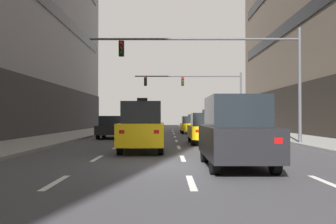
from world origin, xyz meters
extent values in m
plane|color=#424247|center=(0.00, 0.00, 0.00)|extent=(120.00, 120.00, 0.00)
cube|color=silver|center=(-3.12, -3.00, 0.00)|extent=(0.16, 2.00, 0.01)
cube|color=silver|center=(-3.12, 2.00, 0.00)|extent=(0.16, 2.00, 0.01)
cube|color=silver|center=(-3.12, 7.00, 0.00)|extent=(0.16, 2.00, 0.01)
cube|color=silver|center=(-3.12, 12.00, 0.00)|extent=(0.16, 2.00, 0.01)
cube|color=silver|center=(-3.12, 17.00, 0.00)|extent=(0.16, 2.00, 0.01)
cube|color=silver|center=(-3.12, 22.00, 0.00)|extent=(0.16, 2.00, 0.01)
cube|color=silver|center=(-3.12, 27.00, 0.00)|extent=(0.16, 2.00, 0.01)
cube|color=silver|center=(-3.12, 32.00, 0.00)|extent=(0.16, 2.00, 0.01)
cube|color=silver|center=(0.00, -3.00, 0.00)|extent=(0.16, 2.00, 0.01)
cube|color=silver|center=(0.00, 2.00, 0.00)|extent=(0.16, 2.00, 0.01)
cube|color=silver|center=(0.00, 7.00, 0.00)|extent=(0.16, 2.00, 0.01)
cube|color=silver|center=(0.00, 12.00, 0.00)|extent=(0.16, 2.00, 0.01)
cube|color=silver|center=(0.00, 17.00, 0.00)|extent=(0.16, 2.00, 0.01)
cube|color=silver|center=(0.00, 22.00, 0.00)|extent=(0.16, 2.00, 0.01)
cube|color=silver|center=(0.00, 27.00, 0.00)|extent=(0.16, 2.00, 0.01)
cube|color=silver|center=(0.00, 32.00, 0.00)|extent=(0.16, 2.00, 0.01)
cube|color=silver|center=(3.12, -3.00, 0.00)|extent=(0.16, 2.00, 0.01)
cube|color=silver|center=(3.12, 2.00, 0.00)|extent=(0.16, 2.00, 0.01)
cube|color=silver|center=(3.12, 7.00, 0.00)|extent=(0.16, 2.00, 0.01)
cube|color=silver|center=(3.12, 12.00, 0.00)|extent=(0.16, 2.00, 0.01)
cube|color=silver|center=(3.12, 17.00, 0.00)|extent=(0.16, 2.00, 0.01)
cube|color=silver|center=(3.12, 22.00, 0.00)|extent=(0.16, 2.00, 0.01)
cube|color=silver|center=(3.12, 27.00, 0.00)|extent=(0.16, 2.00, 0.01)
cube|color=silver|center=(3.12, 32.00, 0.00)|extent=(0.16, 2.00, 0.01)
cylinder|color=black|center=(0.69, 0.91, 0.33)|extent=(0.22, 0.66, 0.66)
cylinder|color=black|center=(2.28, 0.91, 0.33)|extent=(0.22, 0.66, 0.66)
cylinder|color=black|center=(0.68, -1.78, 0.33)|extent=(0.22, 0.66, 0.66)
cylinder|color=black|center=(2.28, -1.78, 0.33)|extent=(0.22, 0.66, 0.66)
cube|color=black|center=(1.48, -0.44, 0.78)|extent=(1.84, 4.40, 0.90)
cube|color=black|center=(1.48, -0.44, 1.68)|extent=(1.60, 2.60, 0.90)
cube|color=white|center=(0.84, 1.72, 0.94)|extent=(0.20, 0.08, 0.14)
cube|color=red|center=(0.84, -2.59, 0.94)|extent=(0.20, 0.08, 0.14)
cube|color=white|center=(2.13, 1.72, 0.94)|extent=(0.20, 0.08, 0.14)
cube|color=red|center=(2.12, -2.59, 0.94)|extent=(0.20, 0.08, 0.14)
cylinder|color=black|center=(0.75, 24.39, 0.32)|extent=(0.21, 0.63, 0.63)
cylinder|color=black|center=(2.29, 24.40, 0.32)|extent=(0.21, 0.63, 0.63)
cylinder|color=black|center=(0.77, 21.81, 0.32)|extent=(0.21, 0.63, 0.63)
cylinder|color=black|center=(2.30, 21.81, 0.32)|extent=(0.21, 0.63, 0.63)
cube|color=yellow|center=(1.53, 23.10, 0.62)|extent=(1.79, 4.23, 0.61)
cube|color=black|center=(1.53, 22.91, 1.26)|extent=(1.54, 1.83, 0.65)
cube|color=white|center=(0.90, 25.17, 0.73)|extent=(0.19, 0.08, 0.13)
cube|color=red|center=(0.92, 21.03, 0.73)|extent=(0.19, 0.08, 0.13)
cube|color=white|center=(2.13, 25.18, 0.73)|extent=(0.19, 0.08, 0.13)
cube|color=red|center=(2.16, 21.04, 0.73)|extent=(0.19, 0.08, 0.13)
cube|color=black|center=(1.53, 22.91, 1.67)|extent=(0.42, 0.19, 0.17)
cylinder|color=black|center=(0.79, 10.93, 0.35)|extent=(0.23, 0.69, 0.69)
cylinder|color=black|center=(2.48, 10.94, 0.35)|extent=(0.23, 0.69, 0.69)
cylinder|color=black|center=(0.80, 8.10, 0.35)|extent=(0.23, 0.69, 0.69)
cylinder|color=black|center=(2.48, 8.10, 0.35)|extent=(0.23, 0.69, 0.69)
cube|color=yellow|center=(1.64, 9.52, 0.68)|extent=(1.94, 4.62, 0.67)
cube|color=black|center=(1.64, 9.31, 1.38)|extent=(1.68, 2.00, 0.71)
cube|color=white|center=(0.96, 11.79, 0.80)|extent=(0.21, 0.08, 0.15)
cube|color=red|center=(0.96, 7.25, 0.80)|extent=(0.21, 0.08, 0.15)
cube|color=white|center=(2.31, 11.79, 0.80)|extent=(0.21, 0.08, 0.15)
cube|color=red|center=(2.31, 7.25, 0.80)|extent=(0.21, 0.08, 0.15)
cube|color=black|center=(1.64, 9.31, 1.83)|extent=(0.46, 0.21, 0.19)
cylinder|color=black|center=(-5.32, 16.29, 0.32)|extent=(0.22, 0.64, 0.63)
cylinder|color=black|center=(-3.78, 16.31, 0.32)|extent=(0.22, 0.64, 0.63)
cylinder|color=black|center=(-5.28, 13.69, 0.32)|extent=(0.22, 0.64, 0.63)
cylinder|color=black|center=(-3.74, 13.72, 0.32)|extent=(0.22, 0.64, 0.63)
cube|color=black|center=(-4.53, 15.00, 0.63)|extent=(1.84, 4.26, 0.62)
cube|color=black|center=(-4.53, 14.81, 1.26)|extent=(1.57, 1.85, 0.65)
cube|color=white|center=(-5.19, 17.07, 0.73)|extent=(0.19, 0.08, 0.13)
cube|color=red|center=(-5.11, 12.92, 0.73)|extent=(0.19, 0.08, 0.13)
cube|color=white|center=(-3.95, 17.09, 0.73)|extent=(0.19, 0.08, 0.13)
cube|color=red|center=(-3.88, 12.94, 0.73)|extent=(0.19, 0.08, 0.13)
cylinder|color=black|center=(-2.49, 6.02, 0.33)|extent=(0.23, 0.67, 0.67)
cylinder|color=black|center=(-0.87, 6.05, 0.33)|extent=(0.23, 0.67, 0.67)
cylinder|color=black|center=(-2.44, 3.29, 0.33)|extent=(0.23, 0.67, 0.67)
cylinder|color=black|center=(-0.82, 3.32, 0.33)|extent=(0.23, 0.67, 0.67)
cube|color=yellow|center=(-1.65, 4.67, 0.79)|extent=(1.93, 4.48, 0.91)
cube|color=black|center=(-1.65, 4.67, 1.70)|extent=(1.66, 2.66, 0.91)
cube|color=white|center=(-2.34, 6.84, 0.95)|extent=(0.20, 0.08, 0.14)
cube|color=red|center=(-2.27, 2.47, 0.95)|extent=(0.20, 0.08, 0.14)
cube|color=white|center=(-1.04, 6.86, 0.95)|extent=(0.20, 0.08, 0.14)
cube|color=red|center=(-0.97, 2.49, 0.95)|extent=(0.20, 0.08, 0.14)
cube|color=black|center=(-1.65, 4.67, 2.25)|extent=(0.45, 0.21, 0.18)
cylinder|color=#4C4C51|center=(6.63, 8.68, 3.26)|extent=(0.18, 0.18, 6.24)
cylinder|color=#4C4C51|center=(0.93, 8.68, 5.75)|extent=(11.41, 0.12, 0.12)
cube|color=black|center=(-3.07, 8.68, 5.23)|extent=(0.28, 0.24, 0.84)
sphere|color=red|center=(-3.07, 8.54, 5.49)|extent=(0.17, 0.17, 0.17)
sphere|color=#523505|center=(-3.07, 8.54, 5.23)|extent=(0.17, 0.17, 0.17)
sphere|color=#073E10|center=(-3.07, 8.54, 4.97)|extent=(0.17, 0.17, 0.17)
cylinder|color=#4C4C51|center=(6.63, 25.05, 3.01)|extent=(0.18, 0.18, 5.74)
cylinder|color=#4C4C51|center=(1.42, 25.05, 5.51)|extent=(10.42, 0.12, 0.12)
cube|color=black|center=(0.90, 25.05, 4.99)|extent=(0.28, 0.24, 0.84)
sphere|color=red|center=(0.90, 24.91, 5.25)|extent=(0.17, 0.17, 0.17)
sphere|color=#523505|center=(0.90, 24.91, 4.99)|extent=(0.17, 0.17, 0.17)
sphere|color=#073E10|center=(0.90, 24.91, 4.73)|extent=(0.17, 0.17, 0.17)
cube|color=black|center=(-2.74, 25.05, 4.99)|extent=(0.28, 0.24, 0.84)
sphere|color=red|center=(-2.74, 24.91, 5.25)|extent=(0.17, 0.17, 0.17)
sphere|color=#523505|center=(-2.74, 24.91, 4.99)|extent=(0.17, 0.17, 0.17)
sphere|color=#073E10|center=(-2.74, 24.91, 4.73)|extent=(0.17, 0.17, 0.17)
camera|label=1|loc=(-0.53, -11.60, 1.50)|focal=40.00mm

